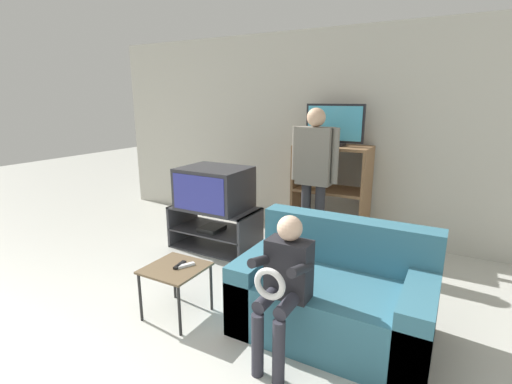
{
  "coord_description": "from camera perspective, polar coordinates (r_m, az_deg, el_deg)",
  "views": [
    {
      "loc": [
        1.74,
        -0.97,
        1.76
      ],
      "look_at": [
        0.08,
        2.0,
        0.9
      ],
      "focal_mm": 26.0,
      "sensor_mm": 36.0,
      "label": 1
    }
  ],
  "objects": [
    {
      "name": "snack_table",
      "position": [
        3.15,
        -12.28,
        -12.09
      ],
      "size": [
        0.45,
        0.45,
        0.43
      ],
      "color": "brown",
      "rests_on": "ground_plane"
    },
    {
      "name": "television_flat",
      "position": [
        4.54,
        11.98,
        9.9
      ],
      "size": [
        0.7,
        0.2,
        0.49
      ],
      "color": "black",
      "rests_on": "media_shelf"
    },
    {
      "name": "couch",
      "position": [
        3.01,
        11.99,
        -15.39
      ],
      "size": [
        1.41,
        0.87,
        0.83
      ],
      "color": "teal",
      "rests_on": "ground_plane"
    },
    {
      "name": "tv_stand",
      "position": [
        4.51,
        -6.33,
        -5.53
      ],
      "size": [
        1.02,
        0.56,
        0.5
      ],
      "color": "#38383D",
      "rests_on": "ground_plane"
    },
    {
      "name": "wall_back",
      "position": [
        4.98,
        8.62,
        8.71
      ],
      "size": [
        6.4,
        0.06,
        2.6
      ],
      "color": "beige",
      "rests_on": "ground_plane"
    },
    {
      "name": "television_main",
      "position": [
        4.34,
        -6.41,
        0.6
      ],
      "size": [
        0.77,
        0.63,
        0.49
      ],
      "color": "#2D2D33",
      "rests_on": "tv_stand"
    },
    {
      "name": "media_shelf",
      "position": [
        4.67,
        11.42,
        -0.25
      ],
      "size": [
        0.89,
        0.49,
        1.21
      ],
      "color": "#8E6642",
      "rests_on": "ground_plane"
    },
    {
      "name": "person_seated_child",
      "position": [
        2.51,
        4.28,
        -13.19
      ],
      "size": [
        0.33,
        0.43,
        1.02
      ],
      "color": "#2D2D38",
      "rests_on": "ground_plane"
    },
    {
      "name": "remote_control_white",
      "position": [
        3.12,
        -10.73,
        -11.01
      ],
      "size": [
        0.1,
        0.14,
        0.02
      ],
      "primitive_type": "cube",
      "rotation": [
        0.0,
        0.0,
        -0.48
      ],
      "color": "silver",
      "rests_on": "snack_table"
    },
    {
      "name": "person_standing_adult",
      "position": [
        4.13,
        8.95,
        3.62
      ],
      "size": [
        0.53,
        0.2,
        1.67
      ],
      "color": "#2D2D33",
      "rests_on": "ground_plane"
    },
    {
      "name": "remote_control_black",
      "position": [
        3.13,
        -11.65,
        -10.95
      ],
      "size": [
        0.05,
        0.15,
        0.02
      ],
      "primitive_type": "cube",
      "rotation": [
        0.0,
        0.0,
        0.13
      ],
      "color": "black",
      "rests_on": "snack_table"
    }
  ]
}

